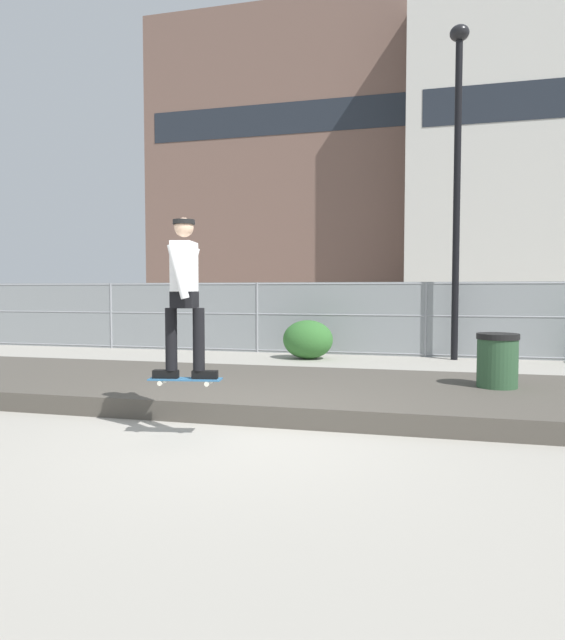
{
  "coord_description": "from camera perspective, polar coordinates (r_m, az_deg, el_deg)",
  "views": [
    {
      "loc": [
        2.04,
        -5.82,
        1.64
      ],
      "look_at": [
        -0.04,
        2.51,
        1.18
      ],
      "focal_mm": 31.08,
      "sensor_mm": 36.0,
      "label": 1
    }
  ],
  "objects": [
    {
      "name": "trash_bin",
      "position": [
        8.5,
        21.23,
        -4.74
      ],
      "size": [
        0.59,
        0.59,
        1.03
      ],
      "color": "#2D5133",
      "rests_on": "ground_plane"
    },
    {
      "name": "shrub_left",
      "position": [
        13.26,
        2.63,
        -2.02
      ],
      "size": [
        1.21,
        0.99,
        0.93
      ],
      "color": "#336B2D",
      "rests_on": "ground_plane"
    },
    {
      "name": "parked_car_near",
      "position": [
        18.6,
        -10.62,
        0.54
      ],
      "size": [
        4.49,
        2.13,
        1.66
      ],
      "color": "#566B4C",
      "rests_on": "ground_plane"
    },
    {
      "name": "ground_plane",
      "position": [
        6.38,
        -5.22,
        -11.86
      ],
      "size": [
        120.0,
        120.0,
        0.0
      ],
      "primitive_type": "plane",
      "color": "#9E998E"
    },
    {
      "name": "gravel_berm",
      "position": [
        8.42,
        -0.22,
        -7.28
      ],
      "size": [
        13.67,
        3.48,
        0.26
      ],
      "primitive_type": "cube",
      "color": "#4C473F",
      "rests_on": "ground_plane"
    },
    {
      "name": "street_lamp",
      "position": [
        14.0,
        17.57,
        15.65
      ],
      "size": [
        0.44,
        0.44,
        7.73
      ],
      "color": "black",
      "rests_on": "ground_plane"
    },
    {
      "name": "chain_fence",
      "position": [
        14.21,
        5.77,
        0.19
      ],
      "size": [
        21.71,
        0.06,
        1.85
      ],
      "color": "gray",
      "rests_on": "ground_plane"
    },
    {
      "name": "parked_car_mid",
      "position": [
        16.65,
        7.97,
        0.27
      ],
      "size": [
        4.49,
        2.12,
        1.66
      ],
      "color": "maroon",
      "rests_on": "ground_plane"
    },
    {
      "name": "library_building",
      "position": [
        52.58,
        2.2,
        14.86
      ],
      "size": [
        24.96,
        13.57,
        24.75
      ],
      "color": "brown",
      "rests_on": "ground_plane"
    },
    {
      "name": "skateboard",
      "position": [
        6.22,
        -9.97,
        -6.06
      ],
      "size": [
        0.82,
        0.32,
        0.07
      ],
      "color": "#2D608C"
    },
    {
      "name": "skater",
      "position": [
        6.15,
        -10.06,
        3.31
      ],
      "size": [
        0.73,
        0.61,
        1.76
      ],
      "color": "black",
      "rests_on": "skateboard"
    }
  ]
}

